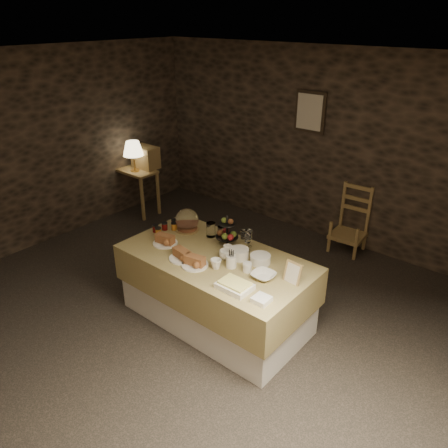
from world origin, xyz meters
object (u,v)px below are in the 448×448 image
Objects in this scene: table_lamp at (133,149)px; wine_rack at (145,157)px; buffet_table at (216,284)px; fruit_stand at (227,233)px; console_table at (136,177)px; chair at (351,222)px.

table_lamp is 0.30m from wine_rack.
fruit_stand is at bearing 105.52° from buffet_table.
console_table is at bearing -105.52° from wine_rack.
chair is at bearing 80.38° from buffet_table.
table_lamp is 2.85m from fruit_stand.
wine_rack is 3.29m from chair.
fruit_stand is (2.67, -1.21, 0.01)m from wine_rack.
wine_rack is 1.25× the size of fruit_stand.
chair reaches higher than console_table.
chair is (0.40, 2.33, -0.04)m from buffet_table.
chair is at bearing 15.36° from wine_rack.
chair is at bearing 19.20° from table_lamp.
buffet_table is 3.14m from wine_rack.
buffet_table is at bearing -103.19° from chair.
chair is at bearing 77.25° from fruit_stand.
console_table is at bearing 155.16° from buffet_table.
wine_rack is (0.05, 0.18, 0.30)m from console_table.
console_table is at bearing -165.46° from chair.
table_lamp is at bearing -45.00° from console_table.
wine_rack is at bearing 155.62° from fruit_stand.
fruit_stand reaches higher than wine_rack.
table_lamp is 0.66× the size of chair.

